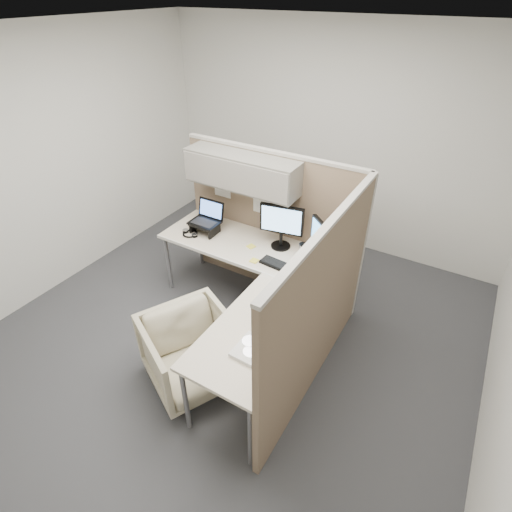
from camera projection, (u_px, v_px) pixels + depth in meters
The scene contains 18 objects.
ground at pixel (235, 333), 4.07m from camera, with size 4.50×4.50×0.00m, color #35363A.
partition_back at pixel (258, 200), 4.13m from camera, with size 2.00×0.36×1.63m.
partition_right at pixel (322, 308), 3.18m from camera, with size 0.07×2.03×1.63m.
desk at pixel (251, 278), 3.72m from camera, with size 2.00×1.98×0.73m.
office_chair at pixel (191, 349), 3.41m from camera, with size 0.72×0.68×0.74m, color beige.
monitor_left at pixel (282, 223), 3.92m from camera, with size 0.44×0.20×0.47m.
monitor_right at pixel (323, 244), 3.62m from camera, with size 0.36×0.31×0.47m.
laptop_station at pixel (206, 221), 4.26m from camera, with size 0.31×0.27×0.33m.
keyboard at pixel (280, 266), 3.78m from camera, with size 0.40×0.13×0.02m, color black.
mouse at pixel (302, 279), 3.61m from camera, with size 0.09×0.06×0.03m, color black.
travel_mug at pixel (302, 251), 3.87m from camera, with size 0.07×0.07×0.16m.
soda_can_green at pixel (316, 279), 3.53m from camera, with size 0.07×0.07×0.12m, color black.
soda_can_silver at pixel (305, 261), 3.76m from camera, with size 0.07×0.07×0.12m, color black.
sticky_note_d at pixel (251, 246), 4.07m from camera, with size 0.08×0.08×0.01m, color yellow.
sticky_note_b at pixel (254, 261), 3.87m from camera, with size 0.08×0.08×0.01m, color yellow.
headphones at pixel (190, 233), 4.27m from camera, with size 0.20×0.18×0.03m.
paper_stack at pixel (251, 349), 2.92m from camera, with size 0.22×0.28×0.03m.
desk_clock at pixel (271, 318), 3.14m from camera, with size 0.09×0.10×0.10m.
Camera 1 is at (1.67, -2.39, 2.96)m, focal length 28.00 mm.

